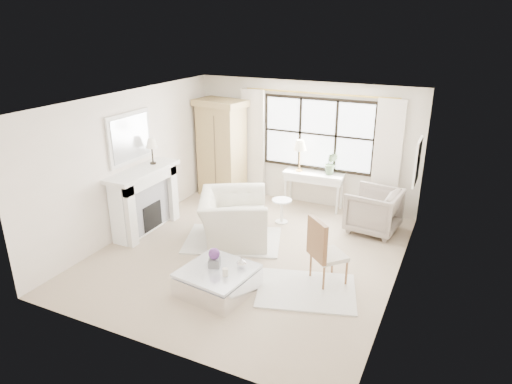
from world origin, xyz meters
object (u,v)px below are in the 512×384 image
console_table (313,190)px  coffee_table (218,281)px  armoire (222,148)px  club_armchair (234,218)px

console_table → coffee_table: (-0.22, -3.81, -0.22)m
armoire → coffee_table: armoire is taller
armoire → club_armchair: size_ratio=1.63×
armoire → coffee_table: 4.22m
club_armchair → coffee_table: 1.76m
console_table → coffee_table: size_ratio=1.17×
armoire → console_table: bearing=14.7°
armoire → console_table: armoire is taller
club_armchair → coffee_table: club_armchair is taller
console_table → club_armchair: club_armchair is taller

